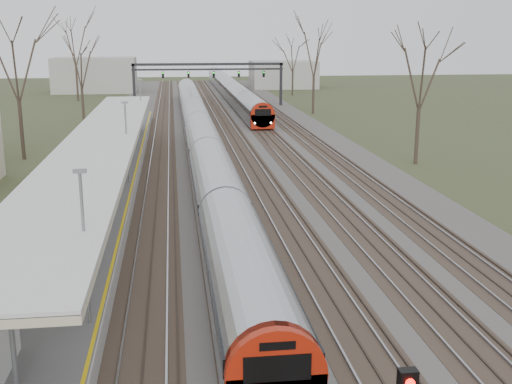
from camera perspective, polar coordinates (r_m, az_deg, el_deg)
track_bed at (r=61.49m, az=-2.56°, el=4.56°), size 24.00×160.00×0.22m
platform at (r=44.21m, az=-12.69°, el=1.11°), size 3.50×69.00×1.00m
canopy at (r=39.16m, az=-13.53°, el=4.55°), size 4.10×50.00×3.11m
signal_gantry at (r=90.74m, az=-4.24°, el=10.64°), size 21.00×0.59×6.08m
tree_west_far at (r=54.86m, az=-20.60°, el=10.94°), size 5.50×5.50×11.33m
tree_east_far at (r=51.15m, az=14.46°, el=10.40°), size 5.00×5.00×10.30m
train_near at (r=59.62m, az=-5.11°, el=5.61°), size 2.62×90.21×3.05m
train_far at (r=104.29m, az=-2.29°, el=9.20°), size 2.62×75.21×3.05m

